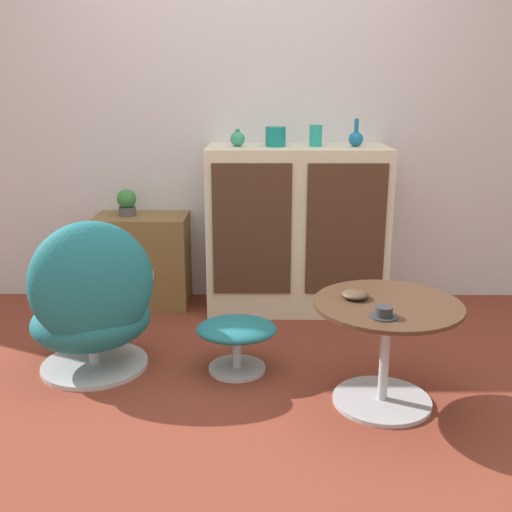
{
  "coord_description": "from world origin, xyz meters",
  "views": [
    {
      "loc": [
        0.09,
        -2.49,
        1.41
      ],
      "look_at": [
        0.07,
        0.52,
        0.55
      ],
      "focal_mm": 42.0,
      "sensor_mm": 36.0,
      "label": 1
    }
  ],
  "objects_px": {
    "sideboard": "(296,229)",
    "vase_rightmost": "(356,138)",
    "bowl": "(355,294)",
    "vase_inner_left": "(276,137)",
    "teacup": "(384,313)",
    "ottoman": "(237,334)",
    "egg_chair": "(92,304)",
    "vase_leftmost": "(238,139)",
    "tv_console": "(143,260)",
    "potted_plant": "(127,202)",
    "vase_inner_right": "(316,136)",
    "coffee_table": "(386,340)"
  },
  "relations": [
    {
      "from": "tv_console",
      "to": "egg_chair",
      "type": "height_order",
      "value": "egg_chair"
    },
    {
      "from": "vase_inner_right",
      "to": "teacup",
      "type": "xyz_separation_m",
      "value": [
        0.17,
        -1.42,
        -0.61
      ]
    },
    {
      "from": "egg_chair",
      "to": "coffee_table",
      "type": "distance_m",
      "value": 1.43
    },
    {
      "from": "vase_inner_left",
      "to": "vase_inner_right",
      "type": "xyz_separation_m",
      "value": [
        0.25,
        0.0,
        0.01
      ]
    },
    {
      "from": "vase_leftmost",
      "to": "teacup",
      "type": "xyz_separation_m",
      "value": [
        0.65,
        -1.42,
        -0.59
      ]
    },
    {
      "from": "teacup",
      "to": "ottoman",
      "type": "bearing_deg",
      "value": 141.73
    },
    {
      "from": "coffee_table",
      "to": "teacup",
      "type": "bearing_deg",
      "value": -107.33
    },
    {
      "from": "egg_chair",
      "to": "ottoman",
      "type": "distance_m",
      "value": 0.74
    },
    {
      "from": "ottoman",
      "to": "vase_leftmost",
      "type": "bearing_deg",
      "value": 91.34
    },
    {
      "from": "ottoman",
      "to": "vase_inner_left",
      "type": "xyz_separation_m",
      "value": [
        0.21,
        0.92,
        0.91
      ]
    },
    {
      "from": "vase_inner_left",
      "to": "teacup",
      "type": "relative_size",
      "value": 1.06
    },
    {
      "from": "vase_rightmost",
      "to": "potted_plant",
      "type": "height_order",
      "value": "vase_rightmost"
    },
    {
      "from": "vase_inner_left",
      "to": "vase_rightmost",
      "type": "distance_m",
      "value": 0.49
    },
    {
      "from": "sideboard",
      "to": "vase_leftmost",
      "type": "relative_size",
      "value": 10.63
    },
    {
      "from": "sideboard",
      "to": "vase_inner_left",
      "type": "distance_m",
      "value": 0.6
    },
    {
      "from": "sideboard",
      "to": "vase_rightmost",
      "type": "distance_m",
      "value": 0.68
    },
    {
      "from": "egg_chair",
      "to": "potted_plant",
      "type": "distance_m",
      "value": 1.05
    },
    {
      "from": "tv_console",
      "to": "egg_chair",
      "type": "bearing_deg",
      "value": -93.75
    },
    {
      "from": "egg_chair",
      "to": "teacup",
      "type": "bearing_deg",
      "value": -19.62
    },
    {
      "from": "tv_console",
      "to": "ottoman",
      "type": "xyz_separation_m",
      "value": [
        0.65,
        -0.98,
        -0.1
      ]
    },
    {
      "from": "vase_inner_left",
      "to": "teacup",
      "type": "bearing_deg",
      "value": -73.67
    },
    {
      "from": "sideboard",
      "to": "vase_leftmost",
      "type": "height_order",
      "value": "vase_leftmost"
    },
    {
      "from": "vase_leftmost",
      "to": "vase_inner_right",
      "type": "xyz_separation_m",
      "value": [
        0.48,
        0.0,
        0.02
      ]
    },
    {
      "from": "coffee_table",
      "to": "vase_inner_left",
      "type": "xyz_separation_m",
      "value": [
        -0.47,
        1.25,
        0.8
      ]
    },
    {
      "from": "sideboard",
      "to": "bowl",
      "type": "height_order",
      "value": "sideboard"
    },
    {
      "from": "vase_inner_right",
      "to": "bowl",
      "type": "xyz_separation_m",
      "value": [
        0.09,
        -1.19,
        -0.61
      ]
    },
    {
      "from": "sideboard",
      "to": "vase_leftmost",
      "type": "bearing_deg",
      "value": 179.4
    },
    {
      "from": "vase_leftmost",
      "to": "vase_rightmost",
      "type": "xyz_separation_m",
      "value": [
        0.73,
        0.0,
        0.0
      ]
    },
    {
      "from": "egg_chair",
      "to": "bowl",
      "type": "bearing_deg",
      "value": -11.34
    },
    {
      "from": "vase_rightmost",
      "to": "teacup",
      "type": "xyz_separation_m",
      "value": [
        -0.08,
        -1.42,
        -0.59
      ]
    },
    {
      "from": "bowl",
      "to": "ottoman",
      "type": "bearing_deg",
      "value": 153.74
    },
    {
      "from": "vase_rightmost",
      "to": "bowl",
      "type": "height_order",
      "value": "vase_rightmost"
    },
    {
      "from": "vase_inner_left",
      "to": "vase_rightmost",
      "type": "height_order",
      "value": "vase_rightmost"
    },
    {
      "from": "ottoman",
      "to": "vase_inner_left",
      "type": "bearing_deg",
      "value": 77.11
    },
    {
      "from": "vase_inner_left",
      "to": "teacup",
      "type": "distance_m",
      "value": 1.6
    },
    {
      "from": "egg_chair",
      "to": "ottoman",
      "type": "height_order",
      "value": "egg_chair"
    },
    {
      "from": "tv_console",
      "to": "vase_leftmost",
      "type": "height_order",
      "value": "vase_leftmost"
    },
    {
      "from": "egg_chair",
      "to": "vase_leftmost",
      "type": "relative_size",
      "value": 7.68
    },
    {
      "from": "vase_rightmost",
      "to": "teacup",
      "type": "bearing_deg",
      "value": -93.12
    },
    {
      "from": "potted_plant",
      "to": "ottoman",
      "type": "bearing_deg",
      "value": -52.95
    },
    {
      "from": "egg_chair",
      "to": "vase_leftmost",
      "type": "height_order",
      "value": "vase_leftmost"
    },
    {
      "from": "egg_chair",
      "to": "coffee_table",
      "type": "relative_size",
      "value": 1.24
    },
    {
      "from": "egg_chair",
      "to": "teacup",
      "type": "distance_m",
      "value": 1.43
    },
    {
      "from": "coffee_table",
      "to": "egg_chair",
      "type": "bearing_deg",
      "value": 167.61
    },
    {
      "from": "vase_inner_left",
      "to": "vase_inner_right",
      "type": "height_order",
      "value": "vase_inner_right"
    },
    {
      "from": "sideboard",
      "to": "egg_chair",
      "type": "bearing_deg",
      "value": -138.76
    },
    {
      "from": "coffee_table",
      "to": "potted_plant",
      "type": "xyz_separation_m",
      "value": [
        -1.42,
        1.3,
        0.38
      ]
    },
    {
      "from": "vase_inner_right",
      "to": "potted_plant",
      "type": "bearing_deg",
      "value": 177.41
    },
    {
      "from": "ottoman",
      "to": "potted_plant",
      "type": "height_order",
      "value": "potted_plant"
    },
    {
      "from": "sideboard",
      "to": "vase_inner_left",
      "type": "bearing_deg",
      "value": 178.39
    }
  ]
}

